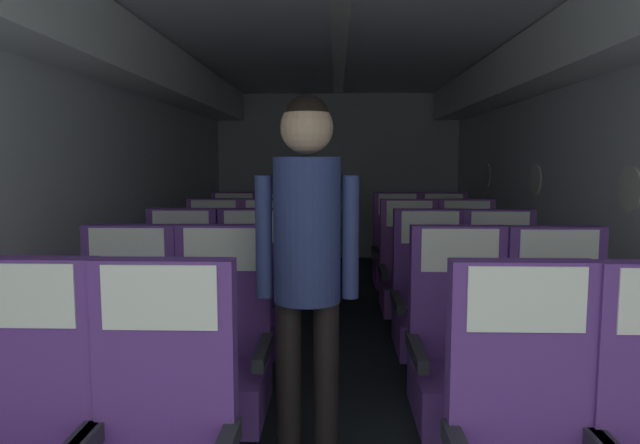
{
  "coord_description": "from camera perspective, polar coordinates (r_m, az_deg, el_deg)",
  "views": [
    {
      "loc": [
        -0.02,
        -0.2,
        1.35
      ],
      "look_at": [
        -0.15,
        4.23,
        0.87
      ],
      "focal_mm": 31.88,
      "sensor_mm": 36.0,
      "label": 1
    }
  ],
  "objects": [
    {
      "name": "seat_c_left_aisle",
      "position": [
        3.57,
        -6.92,
        -8.62
      ],
      "size": [
        0.47,
        0.49,
        1.05
      ],
      "color": "#38383D",
      "rests_on": "ground"
    },
    {
      "name": "seat_b_left_window",
      "position": [
        2.83,
        -19.11,
        -12.96
      ],
      "size": [
        0.47,
        0.49,
        1.05
      ],
      "color": "#38383D",
      "rests_on": "ground"
    },
    {
      "name": "seat_e_left_aisle",
      "position": [
        5.33,
        -4.03,
        -3.66
      ],
      "size": [
        0.47,
        0.49,
        1.05
      ],
      "color": "#38383D",
      "rests_on": "ground"
    },
    {
      "name": "seat_e_right_window",
      "position": [
        5.35,
        7.79,
        -3.66
      ],
      "size": [
        0.47,
        0.49,
        1.05
      ],
      "color": "#38383D",
      "rests_on": "ground"
    },
    {
      "name": "seat_d_left_aisle",
      "position": [
        4.46,
        -5.29,
        -5.61
      ],
      "size": [
        0.47,
        0.49,
        1.05
      ],
      "color": "#38383D",
      "rests_on": "ground"
    },
    {
      "name": "seat_c_right_window",
      "position": [
        3.58,
        11.06,
        -8.68
      ],
      "size": [
        0.47,
        0.49,
        1.05
      ],
      "color": "#38383D",
      "rests_on": "ground"
    },
    {
      "name": "seat_b_right_aisle",
      "position": [
        2.84,
        23.1,
        -13.06
      ],
      "size": [
        0.47,
        0.49,
        1.05
      ],
      "color": "#38383D",
      "rests_on": "ground"
    },
    {
      "name": "ground",
      "position": [
        4.26,
        1.88,
        -12.48
      ],
      "size": [
        3.58,
        8.05,
        0.02
      ],
      "primitive_type": "cube",
      "color": "#23282D"
    },
    {
      "name": "seat_e_right_aisle",
      "position": [
        5.42,
        12.37,
        -3.62
      ],
      "size": [
        0.47,
        0.49,
        1.05
      ],
      "color": "#38383D",
      "rests_on": "ground"
    },
    {
      "name": "flight_attendant",
      "position": [
        2.36,
        -1.31,
        -2.37
      ],
      "size": [
        0.43,
        0.28,
        1.62
      ],
      "rotation": [
        0.0,
        0.0,
        3.18
      ],
      "color": "black",
      "rests_on": "ground"
    },
    {
      "name": "seat_d_right_aisle",
      "position": [
        4.54,
        14.61,
        -5.57
      ],
      "size": [
        0.47,
        0.49,
        1.05
      ],
      "color": "#38383D",
      "rests_on": "ground"
    },
    {
      "name": "seat_b_left_aisle",
      "position": [
        2.72,
        -10.04,
        -13.51
      ],
      "size": [
        0.47,
        0.49,
        1.05
      ],
      "color": "#38383D",
      "rests_on": "ground"
    },
    {
      "name": "seat_d_left_window",
      "position": [
        4.52,
        -10.74,
        -5.53
      ],
      "size": [
        0.47,
        0.49,
        1.05
      ],
      "color": "#38383D",
      "rests_on": "ground"
    },
    {
      "name": "seat_d_right_window",
      "position": [
        4.44,
        8.99,
        -5.71
      ],
      "size": [
        0.47,
        0.49,
        1.05
      ],
      "color": "#38383D",
      "rests_on": "ground"
    },
    {
      "name": "seat_b_right_window",
      "position": [
        2.73,
        13.99,
        -13.53
      ],
      "size": [
        0.47,
        0.49,
        1.05
      ],
      "color": "#38383D",
      "rests_on": "ground"
    },
    {
      "name": "fuselage_shell",
      "position": [
        4.31,
        1.96,
        10.51
      ],
      "size": [
        3.46,
        7.7,
        2.32
      ],
      "color": "silver",
      "rests_on": "ground"
    },
    {
      "name": "seat_c_left_window",
      "position": [
        3.65,
        -13.98,
        -8.45
      ],
      "size": [
        0.47,
        0.49,
        1.05
      ],
      "color": "#38383D",
      "rests_on": "ground"
    },
    {
      "name": "seat_e_left_window",
      "position": [
        5.41,
        -8.72,
        -3.56
      ],
      "size": [
        0.47,
        0.49,
        1.05
      ],
      "color": "#38383D",
      "rests_on": "ground"
    },
    {
      "name": "seat_c_right_aisle",
      "position": [
        3.65,
        17.76,
        -8.54
      ],
      "size": [
        0.47,
        0.49,
        1.05
      ],
      "color": "#38383D",
      "rests_on": "ground"
    }
  ]
}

